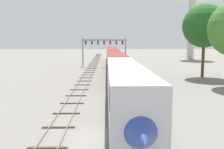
% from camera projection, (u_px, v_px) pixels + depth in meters
% --- Properties ---
extents(ground_plane, '(400.00, 400.00, 0.00)m').
position_uv_depth(ground_plane, '(102.00, 137.00, 18.68)').
color(ground_plane, gray).
extents(track_main, '(2.60, 200.00, 0.16)m').
position_uv_depth(track_main, '(112.00, 64.00, 78.19)').
color(track_main, slate).
rests_on(track_main, ground).
extents(track_near, '(2.60, 160.00, 0.16)m').
position_uv_depth(track_near, '(89.00, 71.00, 58.25)').
color(track_near, slate).
rests_on(track_near, ground).
extents(passenger_train, '(3.04, 92.13, 4.80)m').
position_uv_depth(passenger_train, '(114.00, 60.00, 57.82)').
color(passenger_train, silver).
rests_on(passenger_train, ground).
extents(signal_gantry, '(12.10, 0.49, 7.74)m').
position_uv_depth(signal_gantry, '(104.00, 45.00, 68.88)').
color(signal_gantry, '#999BA0').
rests_on(signal_gantry, ground).
extents(trackside_tree_mid, '(8.15, 8.15, 13.79)m').
position_uv_depth(trackside_tree_mid, '(204.00, 26.00, 48.24)').
color(trackside_tree_mid, brown).
rests_on(trackside_tree_mid, ground).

